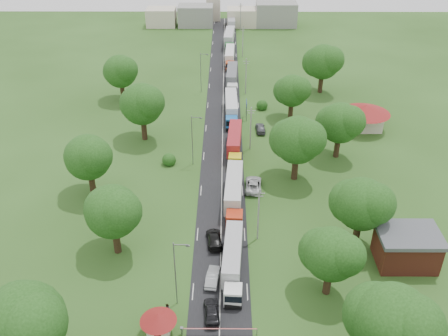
{
  "coord_description": "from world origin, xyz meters",
  "views": [
    {
      "loc": [
        0.75,
        -65.8,
        48.24
      ],
      "look_at": [
        0.38,
        8.64,
        3.0
      ],
      "focal_mm": 40.0,
      "sensor_mm": 36.0,
      "label": 1
    }
  ],
  "objects_px": {
    "info_sign": "(246,106)",
    "guard_booth": "(158,322)",
    "car_lane_front": "(212,311)",
    "car_lane_mid": "(213,277)",
    "truck_0": "(233,260)",
    "boom_barrier": "(208,329)"
  },
  "relations": [
    {
      "from": "boom_barrier",
      "to": "car_lane_mid",
      "type": "xyz_separation_m",
      "value": [
        0.36,
        9.03,
        -0.14
      ]
    },
    {
      "from": "info_sign",
      "to": "car_lane_front",
      "type": "bearing_deg",
      "value": -96.19
    },
    {
      "from": "truck_0",
      "to": "car_lane_mid",
      "type": "xyz_separation_m",
      "value": [
        -2.67,
        -1.91,
        -1.27
      ]
    },
    {
      "from": "boom_barrier",
      "to": "truck_0",
      "type": "bearing_deg",
      "value": 74.52
    },
    {
      "from": "info_sign",
      "to": "car_lane_mid",
      "type": "bearing_deg",
      "value": -96.94
    },
    {
      "from": "car_lane_front",
      "to": "car_lane_mid",
      "type": "xyz_separation_m",
      "value": [
        0.0,
        6.15,
        -0.05
      ]
    },
    {
      "from": "info_sign",
      "to": "car_lane_mid",
      "type": "relative_size",
      "value": 0.89
    },
    {
      "from": "car_lane_front",
      "to": "car_lane_mid",
      "type": "bearing_deg",
      "value": -94.75
    },
    {
      "from": "info_sign",
      "to": "car_lane_front",
      "type": "relative_size",
      "value": 0.87
    },
    {
      "from": "guard_booth",
      "to": "info_sign",
      "type": "distance_m",
      "value": 61.27
    },
    {
      "from": "info_sign",
      "to": "truck_0",
      "type": "relative_size",
      "value": 0.3
    },
    {
      "from": "boom_barrier",
      "to": "car_lane_mid",
      "type": "bearing_deg",
      "value": 87.73
    },
    {
      "from": "guard_booth",
      "to": "car_lane_mid",
      "type": "height_order",
      "value": "guard_booth"
    },
    {
      "from": "info_sign",
      "to": "car_lane_front",
      "type": "distance_m",
      "value": 57.5
    },
    {
      "from": "truck_0",
      "to": "car_lane_front",
      "type": "height_order",
      "value": "truck_0"
    },
    {
      "from": "info_sign",
      "to": "guard_booth",
      "type": "bearing_deg",
      "value": -101.68
    },
    {
      "from": "info_sign",
      "to": "car_lane_front",
      "type": "xyz_separation_m",
      "value": [
        -6.2,
        -57.13,
        -2.2
      ]
    },
    {
      "from": "car_lane_front",
      "to": "car_lane_mid",
      "type": "distance_m",
      "value": 6.15
    },
    {
      "from": "info_sign",
      "to": "truck_0",
      "type": "distance_m",
      "value": 49.2
    },
    {
      "from": "boom_barrier",
      "to": "car_lane_front",
      "type": "height_order",
      "value": "car_lane_front"
    },
    {
      "from": "truck_0",
      "to": "car_lane_front",
      "type": "bearing_deg",
      "value": -108.33
    },
    {
      "from": "guard_booth",
      "to": "truck_0",
      "type": "height_order",
      "value": "truck_0"
    }
  ]
}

